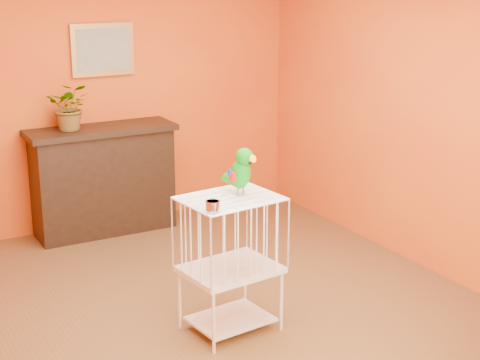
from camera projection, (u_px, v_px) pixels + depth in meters
ground at (209, 307)px, 5.64m from camera, size 4.50×4.50×0.00m
room_shell at (207, 103)px, 5.20m from camera, size 4.50×4.50×4.50m
console_cabinet at (103, 180)px, 7.12m from camera, size 1.41×0.51×1.05m
potted_plant at (69, 111)px, 6.83m from camera, size 0.54×0.56×0.35m
framed_picture at (103, 50)px, 7.01m from camera, size 0.62×0.04×0.50m
birdcage at (230, 263)px, 5.15m from camera, size 0.69×0.56×0.99m
feed_cup at (213, 206)px, 4.72m from camera, size 0.10×0.10×0.07m
parrot at (241, 170)px, 5.05m from camera, size 0.18×0.31×0.34m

